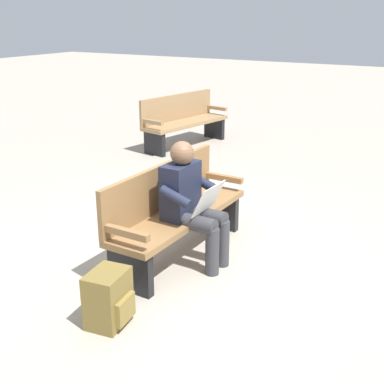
{
  "coord_description": "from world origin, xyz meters",
  "views": [
    {
      "loc": [
        3.85,
        2.38,
        2.27
      ],
      "look_at": [
        0.04,
        0.15,
        0.7
      ],
      "focal_mm": 47.44,
      "sensor_mm": 36.0,
      "label": 1
    }
  ],
  "objects": [
    {
      "name": "bench_far",
      "position": [
        -3.76,
        -2.25,
        0.46
      ],
      "size": [
        1.86,
        0.81,
        0.9
      ],
      "rotation": [
        0.0,
        0.0,
        -0.19
      ],
      "color": "#9E7A51",
      "rests_on": "ground"
    },
    {
      "name": "ground_plane",
      "position": [
        0.0,
        0.0,
        0.0
      ],
      "size": [
        40.0,
        40.0,
        0.0
      ],
      "primitive_type": "plane",
      "color": "#A89E8E"
    },
    {
      "name": "bench_near",
      "position": [
        -0.0,
        -0.07,
        0.46
      ],
      "size": [
        1.81,
        0.51,
        0.9
      ],
      "rotation": [
        0.0,
        0.0,
        -0.02
      ],
      "color": "olive",
      "rests_on": "ground"
    },
    {
      "name": "person_seated",
      "position": [
        0.08,
        0.16,
        0.63
      ],
      "size": [
        0.58,
        0.58,
        1.18
      ],
      "rotation": [
        0.0,
        0.0,
        -0.02
      ],
      "color": "#1E2338",
      "rests_on": "ground"
    },
    {
      "name": "backpack",
      "position": [
        1.27,
        0.14,
        0.21
      ],
      "size": [
        0.37,
        0.33,
        0.44
      ],
      "rotation": [
        0.0,
        0.0,
        0.14
      ],
      "color": "brown",
      "rests_on": "ground"
    }
  ]
}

